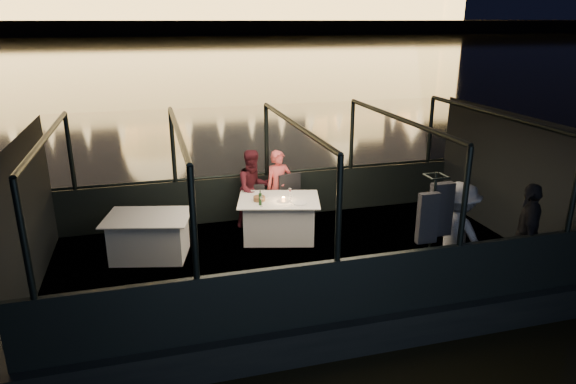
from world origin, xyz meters
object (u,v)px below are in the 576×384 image
object	(u,v)px
person_woman_coral	(279,187)
passenger_stripe	(458,233)
coat_stand	(430,238)
passenger_dark	(528,229)
chair_port_right	(293,205)
wine_bottle	(260,197)
person_man_maroon	(254,189)
dining_table_central	(279,219)
chair_port_left	(257,207)
dining_table_aft	(149,236)

from	to	relation	value
person_woman_coral	passenger_stripe	bearing A→B (deg)	-65.48
coat_stand	passenger_dark	bearing A→B (deg)	0.75
chair_port_right	wine_bottle	world-z (taller)	wine_bottle
person_man_maroon	chair_port_right	bearing A→B (deg)	-33.64
dining_table_central	chair_port_left	size ratio (longest dim) A/B	1.73
chair_port_left	person_man_maroon	xyz separation A→B (m)	(-0.01, 0.19, 0.30)
dining_table_aft	person_man_maroon	distance (m)	2.22
person_woman_coral	wine_bottle	world-z (taller)	person_woman_coral
chair_port_right	passenger_dark	size ratio (longest dim) A/B	0.64
chair_port_left	passenger_dark	bearing A→B (deg)	-24.61
chair_port_right	dining_table_aft	bearing A→B (deg)	177.84
wine_bottle	chair_port_right	bearing A→B (deg)	40.48
person_woman_coral	passenger_dark	xyz separation A→B (m)	(3.05, -3.29, 0.10)
passenger_stripe	passenger_dark	distance (m)	1.13
wine_bottle	passenger_stripe	bearing A→B (deg)	-40.95
coat_stand	person_woman_coral	distance (m)	3.59
coat_stand	passenger_stripe	world-z (taller)	coat_stand
dining_table_central	wine_bottle	xyz separation A→B (m)	(-0.39, -0.21, 0.53)
dining_table_aft	coat_stand	bearing A→B (deg)	-31.43
passenger_stripe	chair_port_right	bearing A→B (deg)	7.11
dining_table_central	wine_bottle	distance (m)	0.69
coat_stand	passenger_dark	size ratio (longest dim) A/B	1.19
dining_table_central	person_man_maroon	distance (m)	0.86
dining_table_central	person_woman_coral	bearing A→B (deg)	75.59
passenger_stripe	wine_bottle	xyz separation A→B (m)	(-2.51, 2.18, 0.06)
coat_stand	person_man_maroon	bearing A→B (deg)	119.96
chair_port_right	dining_table_central	bearing A→B (deg)	-145.98
coat_stand	dining_table_aft	bearing A→B (deg)	148.57
coat_stand	person_man_maroon	world-z (taller)	coat_stand
dining_table_central	passenger_dark	xyz separation A→B (m)	(3.24, -2.53, 0.47)
coat_stand	person_woman_coral	bearing A→B (deg)	112.64
person_man_maroon	wine_bottle	bearing A→B (deg)	-107.43
dining_table_central	person_man_maroon	xyz separation A→B (m)	(-0.31, 0.72, 0.36)
dining_table_central	person_woman_coral	distance (m)	0.86
chair_port_left	passenger_stripe	xyz separation A→B (m)	(2.43, -2.92, 0.40)
wine_bottle	person_woman_coral	bearing A→B (deg)	58.98
chair_port_left	chair_port_right	size ratio (longest dim) A/B	0.83
passenger_stripe	coat_stand	bearing A→B (deg)	82.01
dining_table_central	chair_port_left	xyz separation A→B (m)	(-0.30, 0.53, 0.06)
chair_port_left	passenger_dark	world-z (taller)	passenger_dark
person_man_maroon	passenger_dark	distance (m)	4.82
chair_port_right	chair_port_left	bearing A→B (deg)	157.98
chair_port_right	passenger_stripe	distance (m)	3.36
person_man_maroon	wine_bottle	world-z (taller)	person_man_maroon
dining_table_central	passenger_stripe	bearing A→B (deg)	-48.35
passenger_stripe	dining_table_aft	bearing A→B (deg)	39.17
passenger_stripe	wine_bottle	world-z (taller)	passenger_stripe
person_woman_coral	person_man_maroon	size ratio (longest dim) A/B	0.96
chair_port_left	chair_port_right	xyz separation A→B (m)	(0.69, -0.08, 0.00)
dining_table_aft	wine_bottle	size ratio (longest dim) A/B	5.22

